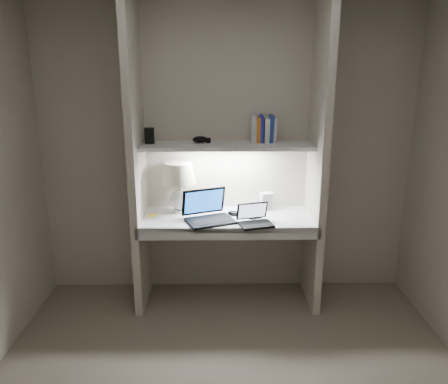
{
  "coord_description": "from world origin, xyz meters",
  "views": [
    {
      "loc": [
        -0.08,
        -2.22,
        1.97
      ],
      "look_at": [
        -0.03,
        1.05,
        1.03
      ],
      "focal_mm": 35.0,
      "sensor_mm": 36.0,
      "label": 1
    }
  ],
  "objects_px": {
    "table_lamp": "(179,179)",
    "book_row": "(263,129)",
    "laptop_main": "(208,213)",
    "speaker": "(267,201)",
    "laptop_netbook": "(255,219)"
  },
  "relations": [
    {
      "from": "laptop_netbook",
      "to": "book_row",
      "type": "bearing_deg",
      "value": 62.51
    },
    {
      "from": "table_lamp",
      "to": "laptop_main",
      "type": "bearing_deg",
      "value": -39.61
    },
    {
      "from": "table_lamp",
      "to": "speaker",
      "type": "bearing_deg",
      "value": 4.13
    },
    {
      "from": "table_lamp",
      "to": "laptop_main",
      "type": "distance_m",
      "value": 0.4
    },
    {
      "from": "speaker",
      "to": "book_row",
      "type": "relative_size",
      "value": 0.68
    },
    {
      "from": "table_lamp",
      "to": "laptop_main",
      "type": "relative_size",
      "value": 0.94
    },
    {
      "from": "table_lamp",
      "to": "book_row",
      "type": "distance_m",
      "value": 0.82
    },
    {
      "from": "laptop_main",
      "to": "book_row",
      "type": "relative_size",
      "value": 2.04
    },
    {
      "from": "table_lamp",
      "to": "book_row",
      "type": "height_order",
      "value": "book_row"
    },
    {
      "from": "table_lamp",
      "to": "book_row",
      "type": "xyz_separation_m",
      "value": [
        0.71,
        0.07,
        0.41
      ]
    },
    {
      "from": "book_row",
      "to": "table_lamp",
      "type": "bearing_deg",
      "value": -174.27
    },
    {
      "from": "table_lamp",
      "to": "laptop_netbook",
      "type": "relative_size",
      "value": 1.45
    },
    {
      "from": "speaker",
      "to": "book_row",
      "type": "bearing_deg",
      "value": 141.98
    },
    {
      "from": "laptop_netbook",
      "to": "speaker",
      "type": "distance_m",
      "value": 0.39
    },
    {
      "from": "laptop_main",
      "to": "speaker",
      "type": "relative_size",
      "value": 3.02
    }
  ]
}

